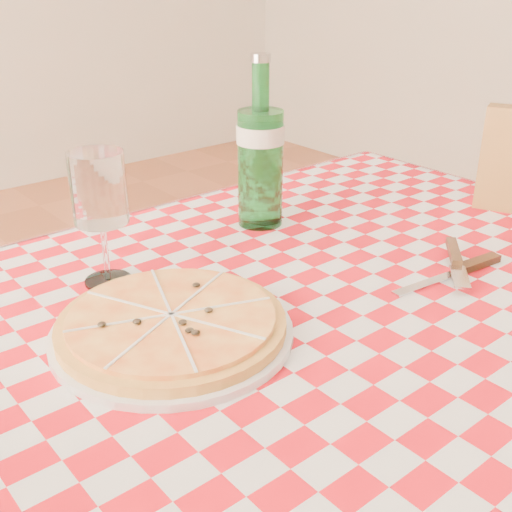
{
  "coord_description": "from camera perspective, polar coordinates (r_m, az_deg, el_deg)",
  "views": [
    {
      "loc": [
        -0.52,
        -0.54,
        1.18
      ],
      "look_at": [
        -0.02,
        0.06,
        0.82
      ],
      "focal_mm": 45.0,
      "sensor_mm": 36.0,
      "label": 1
    }
  ],
  "objects": [
    {
      "name": "dining_table",
      "position": [
        0.91,
        3.42,
        -9.96
      ],
      "size": [
        1.2,
        0.8,
        0.75
      ],
      "color": "brown",
      "rests_on": "ground"
    },
    {
      "name": "pizza_plate",
      "position": [
        0.79,
        -7.51,
        -5.89
      ],
      "size": [
        0.39,
        0.39,
        0.04
      ],
      "primitive_type": null,
      "rotation": [
        0.0,
        0.0,
        0.42
      ],
      "color": "#C58E41",
      "rests_on": "tablecloth"
    },
    {
      "name": "wine_glass",
      "position": [
        0.91,
        -13.54,
        3.15
      ],
      "size": [
        0.1,
        0.1,
        0.19
      ],
      "primitive_type": null,
      "rotation": [
        0.0,
        0.0,
        0.32
      ],
      "color": "white",
      "rests_on": "tablecloth"
    },
    {
      "name": "cutlery",
      "position": [
        0.98,
        17.42,
        -0.94
      ],
      "size": [
        0.28,
        0.26,
        0.02
      ],
      "primitive_type": null,
      "rotation": [
        0.0,
        0.0,
        0.37
      ],
      "color": "silver",
      "rests_on": "tablecloth"
    },
    {
      "name": "water_bottle",
      "position": [
        1.08,
        0.4,
        10.02
      ],
      "size": [
        0.11,
        0.11,
        0.29
      ],
      "primitive_type": null,
      "rotation": [
        0.0,
        0.0,
        -0.4
      ],
      "color": "#1A6828",
      "rests_on": "tablecloth"
    },
    {
      "name": "tablecloth",
      "position": [
        0.86,
        3.58,
        -4.8
      ],
      "size": [
        1.3,
        0.9,
        0.01
      ],
      "primitive_type": "cube",
      "color": "#A10913",
      "rests_on": "dining_table"
    }
  ]
}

